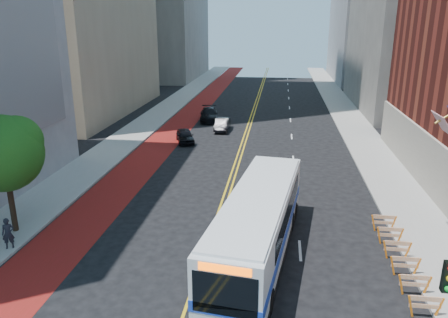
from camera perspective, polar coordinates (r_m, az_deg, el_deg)
name	(u,v)px	position (r m, az deg, el deg)	size (l,w,h in m)	color
ground	(188,315)	(19.18, -4.77, -19.69)	(160.00, 160.00, 0.00)	black
sidewalk_left	(137,131)	(48.84, -11.31, 3.62)	(4.00, 140.00, 0.15)	gray
sidewalk_right	(362,138)	(47.12, 17.62, 2.61)	(4.00, 140.00, 0.15)	gray
bus_lane_paint	(172,133)	(47.77, -6.85, 3.43)	(3.60, 140.00, 0.01)	maroon
center_line_inner	(244,135)	(46.49, 2.67, 3.15)	(0.14, 140.00, 0.01)	gold
center_line_outer	(248,135)	(46.47, 3.12, 3.13)	(0.14, 140.00, 0.01)	gold
lane_dashes	(290,120)	(54.15, 8.67, 5.05)	(0.14, 98.20, 0.01)	silver
construction_barriers	(410,272)	(22.19, 23.08, -13.45)	(1.42, 10.91, 1.00)	orange
street_tree	(5,150)	(26.42, -26.72, 1.02)	(4.20, 4.20, 6.70)	black
transit_bus	(258,224)	(22.19, 4.51, -8.49)	(4.53, 13.21, 3.56)	silver
car_a	(185,136)	(43.66, -5.12, 3.03)	(1.56, 3.89, 1.32)	black
car_b	(222,125)	(48.22, -0.22, 4.52)	(1.44, 4.12, 1.36)	black
car_c	(209,115)	(53.15, -1.97, 5.83)	(2.11, 5.19, 1.51)	black
pedestrian	(8,234)	(25.73, -26.36, -8.71)	(0.61, 0.40, 1.68)	black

